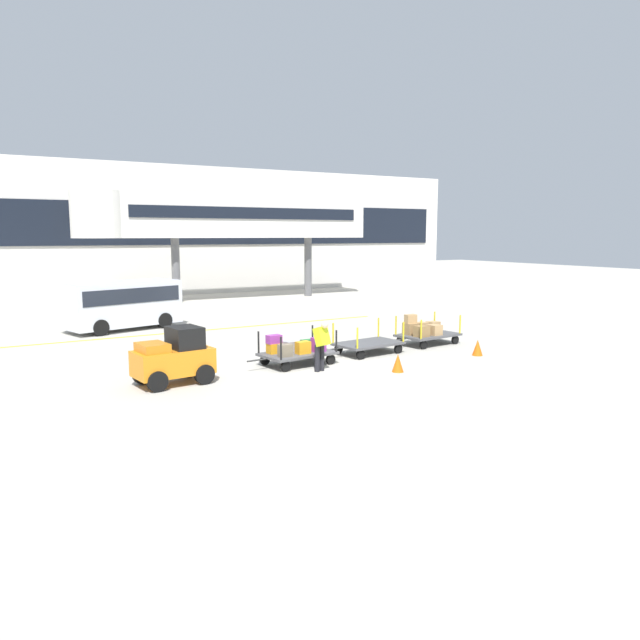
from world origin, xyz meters
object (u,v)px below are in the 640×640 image
object	(u,v)px
safety_cone_far	(398,363)
baggage_cart_tail	(425,331)
baggage_tug	(174,357)
safety_cone_near	(478,348)
shuttle_van	(123,301)
baggage_handler	(321,343)
baggage_cart_middle	(368,344)
baggage_cart_lead	(296,350)

from	to	relation	value
safety_cone_far	baggage_cart_tail	bearing A→B (deg)	41.70
baggage_tug	safety_cone_near	bearing A→B (deg)	-6.24
shuttle_van	baggage_handler	bearing A→B (deg)	-72.63
baggage_tug	baggage_handler	distance (m)	4.35
baggage_cart_middle	baggage_handler	size ratio (longest dim) A/B	1.97
safety_cone_near	safety_cone_far	bearing A→B (deg)	-169.84
baggage_cart_lead	baggage_cart_tail	size ratio (longest dim) A/B	1.00
baggage_cart_middle	safety_cone_near	world-z (taller)	baggage_cart_middle
shuttle_van	safety_cone_far	distance (m)	13.72
baggage_cart_lead	baggage_cart_middle	distance (m)	3.04
baggage_cart_lead	safety_cone_near	bearing A→B (deg)	-15.51
baggage_cart_lead	shuttle_van	size ratio (longest dim) A/B	0.60
baggage_handler	baggage_cart_tail	bearing A→B (deg)	20.13
safety_cone_far	baggage_handler	bearing A→B (deg)	149.61
baggage_cart_middle	baggage_handler	bearing A→B (deg)	-149.82
baggage_tug	baggage_handler	bearing A→B (deg)	-8.44
baggage_handler	safety_cone_near	bearing A→B (deg)	-4.61
shuttle_van	safety_cone_far	size ratio (longest dim) A/B	9.35
baggage_cart_tail	baggage_handler	xyz separation A→B (m)	(-5.63, -2.06, 0.35)
baggage_cart_middle	baggage_cart_tail	distance (m)	2.89
baggage_tug	shuttle_van	bearing A→B (deg)	85.94
baggage_cart_tail	baggage_handler	size ratio (longest dim) A/B	1.97
baggage_cart_lead	baggage_handler	distance (m)	1.30
baggage_handler	safety_cone_far	bearing A→B (deg)	-30.39
safety_cone_near	shuttle_van	bearing A→B (deg)	128.62
baggage_cart_lead	safety_cone_near	xyz separation A→B (m)	(6.11, -1.70, -0.21)
baggage_tug	safety_cone_far	xyz separation A→B (m)	(6.30, -1.81, -0.48)
baggage_tug	baggage_cart_tail	bearing A→B (deg)	8.16
baggage_cart_middle	baggage_handler	distance (m)	3.26
baggage_cart_middle	baggage_cart_tail	size ratio (longest dim) A/B	1.00
shuttle_van	safety_cone_near	bearing A→B (deg)	-51.38
baggage_tug	baggage_cart_middle	bearing A→B (deg)	7.87
shuttle_van	safety_cone_far	world-z (taller)	shuttle_van
baggage_cart_middle	safety_cone_near	xyz separation A→B (m)	(3.11, -2.09, -0.07)
safety_cone_near	baggage_handler	bearing A→B (deg)	175.39
safety_cone_far	baggage_cart_lead	bearing A→B (deg)	132.86
baggage_cart_middle	safety_cone_near	size ratio (longest dim) A/B	5.58
baggage_tug	safety_cone_far	bearing A→B (deg)	-16.03
baggage_tug	shuttle_van	size ratio (longest dim) A/B	0.43
baggage_cart_lead	safety_cone_near	distance (m)	6.35
baggage_cart_middle	safety_cone_far	distance (m)	2.90
safety_cone_near	safety_cone_far	distance (m)	3.95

